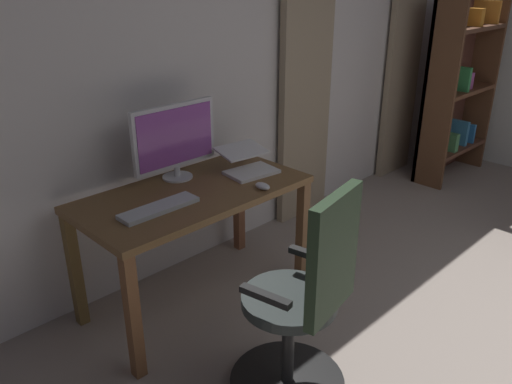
{
  "coord_description": "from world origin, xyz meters",
  "views": [
    {
      "loc": [
        2.62,
        -0.32,
        1.89
      ],
      "look_at": [
        1.09,
        -1.88,
        0.94
      ],
      "focal_mm": 36.16,
      "sensor_mm": 36.0,
      "label": 1
    }
  ],
  "objects_px": {
    "cell_phone_face_up": "(235,157)",
    "office_chair": "(303,309)",
    "computer_keyboard": "(159,208)",
    "computer_monitor": "(175,138)",
    "desk": "(194,206)",
    "laptop": "(248,164)",
    "computer_mouse": "(263,186)",
    "bookshelf": "(455,89)"
  },
  "relations": [
    {
      "from": "cell_phone_face_up",
      "to": "office_chair",
      "type": "bearing_deg",
      "value": 57.63
    },
    {
      "from": "office_chair",
      "to": "computer_keyboard",
      "type": "xyz_separation_m",
      "value": [
        0.15,
        -0.87,
        0.25
      ]
    },
    {
      "from": "computer_monitor",
      "to": "cell_phone_face_up",
      "type": "height_order",
      "value": "computer_monitor"
    },
    {
      "from": "desk",
      "to": "computer_keyboard",
      "type": "bearing_deg",
      "value": 16.19
    },
    {
      "from": "laptop",
      "to": "cell_phone_face_up",
      "type": "xyz_separation_m",
      "value": [
        -0.11,
        -0.24,
        -0.05
      ]
    },
    {
      "from": "desk",
      "to": "computer_keyboard",
      "type": "distance_m",
      "value": 0.32
    },
    {
      "from": "desk",
      "to": "cell_phone_face_up",
      "type": "height_order",
      "value": "cell_phone_face_up"
    },
    {
      "from": "computer_monitor",
      "to": "cell_phone_face_up",
      "type": "distance_m",
      "value": 0.54
    },
    {
      "from": "laptop",
      "to": "computer_mouse",
      "type": "height_order",
      "value": "laptop"
    },
    {
      "from": "desk",
      "to": "computer_mouse",
      "type": "height_order",
      "value": "computer_mouse"
    },
    {
      "from": "desk",
      "to": "computer_monitor",
      "type": "height_order",
      "value": "computer_monitor"
    },
    {
      "from": "computer_monitor",
      "to": "computer_keyboard",
      "type": "relative_size",
      "value": 1.29
    },
    {
      "from": "computer_monitor",
      "to": "computer_keyboard",
      "type": "bearing_deg",
      "value": 41.66
    },
    {
      "from": "office_chair",
      "to": "computer_mouse",
      "type": "bearing_deg",
      "value": 46.73
    },
    {
      "from": "bookshelf",
      "to": "laptop",
      "type": "bearing_deg",
      "value": -0.25
    },
    {
      "from": "office_chair",
      "to": "computer_monitor",
      "type": "height_order",
      "value": "computer_monitor"
    },
    {
      "from": "desk",
      "to": "computer_mouse",
      "type": "relative_size",
      "value": 13.22
    },
    {
      "from": "computer_mouse",
      "to": "computer_monitor",
      "type": "bearing_deg",
      "value": -63.44
    },
    {
      "from": "cell_phone_face_up",
      "to": "computer_monitor",
      "type": "bearing_deg",
      "value": -0.59
    },
    {
      "from": "desk",
      "to": "computer_monitor",
      "type": "relative_size",
      "value": 2.35
    },
    {
      "from": "cell_phone_face_up",
      "to": "bookshelf",
      "type": "distance_m",
      "value": 2.6
    },
    {
      "from": "desk",
      "to": "laptop",
      "type": "height_order",
      "value": "laptop"
    },
    {
      "from": "computer_keyboard",
      "to": "computer_monitor",
      "type": "bearing_deg",
      "value": -138.34
    },
    {
      "from": "computer_keyboard",
      "to": "computer_mouse",
      "type": "height_order",
      "value": "computer_mouse"
    },
    {
      "from": "desk",
      "to": "computer_keyboard",
      "type": "height_order",
      "value": "computer_keyboard"
    },
    {
      "from": "computer_keyboard",
      "to": "bookshelf",
      "type": "height_order",
      "value": "bookshelf"
    },
    {
      "from": "laptop",
      "to": "computer_keyboard",
      "type": "bearing_deg",
      "value": 13.14
    },
    {
      "from": "laptop",
      "to": "desk",
      "type": "bearing_deg",
      "value": 5.97
    },
    {
      "from": "computer_monitor",
      "to": "computer_mouse",
      "type": "height_order",
      "value": "computer_monitor"
    },
    {
      "from": "computer_monitor",
      "to": "office_chair",
      "type": "bearing_deg",
      "value": 80.63
    },
    {
      "from": "office_chair",
      "to": "cell_phone_face_up",
      "type": "relative_size",
      "value": 7.54
    },
    {
      "from": "desk",
      "to": "computer_monitor",
      "type": "distance_m",
      "value": 0.41
    },
    {
      "from": "laptop",
      "to": "office_chair",
      "type": "bearing_deg",
      "value": 66.26
    },
    {
      "from": "computer_monitor",
      "to": "bookshelf",
      "type": "height_order",
      "value": "bookshelf"
    },
    {
      "from": "desk",
      "to": "bookshelf",
      "type": "height_order",
      "value": "bookshelf"
    },
    {
      "from": "office_chair",
      "to": "computer_mouse",
      "type": "relative_size",
      "value": 10.86
    },
    {
      "from": "computer_keyboard",
      "to": "cell_phone_face_up",
      "type": "bearing_deg",
      "value": -158.74
    },
    {
      "from": "computer_mouse",
      "to": "bookshelf",
      "type": "relative_size",
      "value": 0.06
    },
    {
      "from": "computer_monitor",
      "to": "laptop",
      "type": "bearing_deg",
      "value": 148.38
    },
    {
      "from": "computer_keyboard",
      "to": "computer_mouse",
      "type": "xyz_separation_m",
      "value": [
        -0.58,
        0.18,
        0.01
      ]
    },
    {
      "from": "computer_monitor",
      "to": "cell_phone_face_up",
      "type": "bearing_deg",
      "value": -177.88
    },
    {
      "from": "office_chair",
      "to": "computer_monitor",
      "type": "relative_size",
      "value": 1.93
    }
  ]
}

